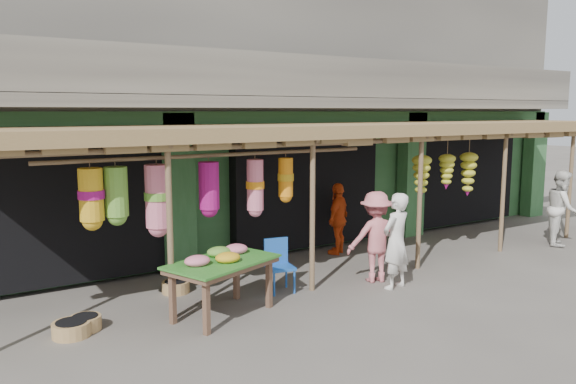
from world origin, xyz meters
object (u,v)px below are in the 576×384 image
person_right (562,208)px  person_shopper (376,237)px  blue_chair (279,262)px  person_front (396,241)px  person_vendor (338,218)px  flower_table (222,263)px

person_right → person_shopper: size_ratio=1.05×
blue_chair → person_right: size_ratio=0.52×
person_front → person_right: 5.41m
blue_chair → person_right: bearing=5.1°
person_vendor → person_shopper: 2.04m
blue_chair → person_front: size_ratio=0.53×
person_front → person_vendor: size_ratio=1.09×
person_right → person_shopper: (-5.42, 0.15, -0.04)m
person_front → blue_chair: bearing=-40.5°
flower_table → blue_chair: flower_table is taller
blue_chair → person_vendor: person_vendor is taller
person_shopper → person_vendor: bearing=-91.5°
person_vendor → person_front: bearing=44.1°
person_front → flower_table: bearing=-19.9°
person_right → person_vendor: (-4.78, 2.08, -0.09)m
person_front → person_shopper: (-0.02, 0.49, -0.02)m
person_vendor → flower_table: bearing=-3.3°
flower_table → person_front: size_ratio=1.13×
flower_table → person_front: bearing=-28.9°
flower_table → person_right: person_right is taller
person_front → person_shopper: bearing=-99.0°
flower_table → person_right: size_ratio=1.10×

